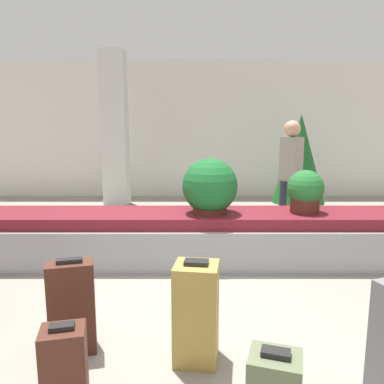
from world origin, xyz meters
name	(u,v)px	position (x,y,z in m)	size (l,w,h in m)	color
ground_plane	(192,324)	(0.00, 0.00, 0.00)	(18.00, 18.00, 0.00)	gray
back_wall	(192,130)	(0.00, 6.04, 1.60)	(18.00, 0.06, 3.20)	silver
carousel	(192,238)	(0.00, 1.53, 0.30)	(8.13, 0.95, 0.62)	gray
pillar	(116,130)	(-1.61, 4.99, 1.60)	(0.50, 0.50, 3.20)	silver
suitcase_0	(197,313)	(0.04, -0.49, 0.36)	(0.34, 0.32, 0.75)	#A3843D
suitcase_4	(65,365)	(-0.75, -0.91, 0.24)	(0.30, 0.27, 0.50)	#472319
suitcase_5	(73,307)	(-0.87, -0.39, 0.35)	(0.36, 0.26, 0.72)	#472319
potted_plant_0	(306,192)	(1.38, 1.54, 0.88)	(0.44, 0.44, 0.52)	#4C2319
potted_plant_2	(210,188)	(0.22, 1.49, 0.94)	(0.66, 0.66, 0.67)	#4C2319
traveler_0	(291,167)	(1.52, 2.75, 1.06)	(0.33, 0.37, 1.75)	#282833
decorated_tree	(300,159)	(2.12, 4.39, 1.04)	(1.03, 1.03, 1.91)	#4C331E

